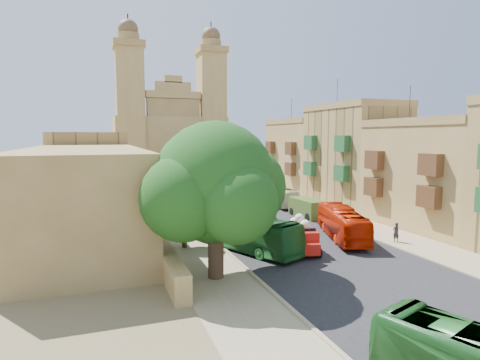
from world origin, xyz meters
TOP-DOWN VIEW (x-y plane):
  - ground at (0.00, 0.00)m, footprint 260.00×260.00m
  - road_surface at (0.00, 30.00)m, footprint 14.00×140.00m
  - sidewalk_east at (9.50, 30.00)m, footprint 5.00×140.00m
  - sidewalk_west at (-9.50, 30.00)m, footprint 5.00×140.00m
  - kerb_east at (7.00, 30.00)m, footprint 0.25×140.00m
  - kerb_west at (-7.00, 30.00)m, footprint 0.25×140.00m
  - townhouse_b at (15.95, 11.00)m, footprint 9.00×14.00m
  - townhouse_c at (15.95, 25.00)m, footprint 9.00×14.00m
  - townhouse_d at (15.95, 39.00)m, footprint 9.00×14.00m
  - west_wall at (-12.50, 20.00)m, footprint 1.00×40.00m
  - west_building_low at (-18.00, 18.00)m, footprint 10.00×28.00m
  - west_building_mid at (-18.00, 44.00)m, footprint 10.00×22.00m
  - church at (-0.00, 78.61)m, footprint 28.00×22.50m
  - ficus_tree at (-9.41, 4.01)m, footprint 10.53×9.68m
  - street_tree_a at (-10.00, 12.00)m, footprint 2.98×2.98m
  - street_tree_b at (-10.00, 24.00)m, footprint 3.32×3.32m
  - street_tree_c at (-10.00, 36.00)m, footprint 3.01×3.01m
  - street_tree_d at (-10.00, 48.00)m, footprint 3.64×3.64m
  - red_truck at (-1.08, 7.64)m, footprint 2.99×5.42m
  - olive_pickup at (6.31, 20.00)m, footprint 2.58×5.27m
  - bus_green_north at (-5.38, 9.69)m, footprint 6.89×11.22m
  - bus_red_east at (4.46, 10.10)m, footprint 5.53×10.48m
  - bus_cream_east at (6.50, 28.56)m, footprint 2.97×9.85m
  - car_blue_a at (-1.87, 17.48)m, footprint 1.73×3.55m
  - car_white_a at (-1.26, 29.77)m, footprint 2.93×4.53m
  - car_cream at (2.91, 28.85)m, footprint 2.53×5.20m
  - car_dkblue at (-5.00, 45.31)m, footprint 2.73×4.40m
  - car_white_b at (4.88, 34.74)m, footprint 2.63×3.80m
  - car_blue_b at (-3.63, 56.41)m, footprint 2.34×3.87m
  - pedestrian_a at (8.34, 7.43)m, footprint 0.65×0.43m
  - pedestrian_c at (7.50, 16.87)m, footprint 0.73×1.17m

SIDE VIEW (x-z plane):
  - ground at x=0.00m, z-range 0.00..0.00m
  - road_surface at x=0.00m, z-range 0.00..0.01m
  - sidewalk_east at x=9.50m, z-range 0.00..0.01m
  - sidewalk_west at x=-9.50m, z-range 0.00..0.01m
  - kerb_east at x=7.00m, z-range 0.00..0.12m
  - kerb_west at x=-7.00m, z-range 0.00..0.12m
  - car_blue_a at x=-1.87m, z-range 0.00..1.17m
  - car_dkblue at x=-5.00m, z-range 0.00..1.19m
  - car_white_b at x=4.88m, z-range 0.00..1.20m
  - car_blue_b at x=-3.63m, z-range 0.00..1.21m
  - car_white_a at x=-1.26m, z-range 0.00..1.41m
  - car_cream at x=2.91m, z-range 0.00..1.43m
  - pedestrian_a at x=8.34m, z-range 0.00..1.78m
  - west_wall at x=-12.50m, z-range 0.00..1.80m
  - pedestrian_c at x=7.50m, z-range 0.00..1.86m
  - olive_pickup at x=6.31m, z-range -0.02..2.11m
  - red_truck at x=-1.08m, z-range -0.18..2.83m
  - bus_cream_east at x=6.50m, z-range 0.00..2.70m
  - bus_red_east at x=4.46m, z-range 0.00..2.86m
  - bus_green_north at x=-5.38m, z-range 0.00..3.10m
  - street_tree_a at x=-10.00m, z-range 0.77..5.34m
  - street_tree_c at x=-10.00m, z-range 0.78..5.41m
  - street_tree_b at x=-10.00m, z-range 0.87..5.98m
  - street_tree_d at x=-10.00m, z-range 0.95..6.54m
  - west_building_low at x=-18.00m, z-range 0.00..8.40m
  - west_building_mid at x=-18.00m, z-range 0.00..10.00m
  - townhouse_b at x=15.95m, z-range -1.79..13.11m
  - townhouse_d at x=15.95m, z-range -1.79..14.11m
  - ficus_tree at x=-9.41m, z-range 0.96..11.48m
  - townhouse_c at x=15.95m, z-range -1.79..15.61m
  - church at x=0.00m, z-range -8.63..27.67m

